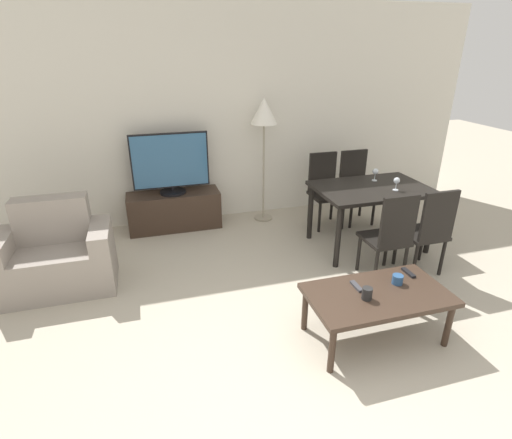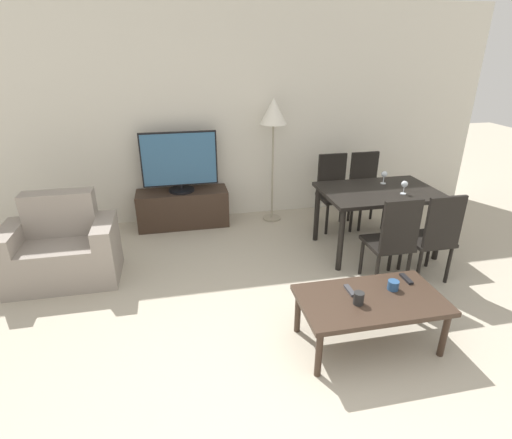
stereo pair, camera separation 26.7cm
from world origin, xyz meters
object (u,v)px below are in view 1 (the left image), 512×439
object	(u,v)px
floor_lamp	(264,116)
tv_stand	(175,210)
coffee_table	(377,298)
remote_secondary	(356,286)
dining_chair_far	(355,184)
wine_glass_center	(397,181)
armchair	(57,258)
dining_chair_far_left	(325,187)
dining_table	(371,194)
dining_chair_near_right	(429,229)
wine_glass_left	(375,172)
tv	(170,164)
dining_chair_near	(390,234)
cup_white_near	(367,294)
cup_colored_far	(398,279)
remote_primary	(408,273)

from	to	relation	value
floor_lamp	tv_stand	bearing A→B (deg)	177.96
coffee_table	remote_secondary	xyz separation A→B (m)	(-0.13, 0.11, 0.06)
dining_chair_far	wine_glass_center	distance (m)	0.96
armchair	wine_glass_center	bearing A→B (deg)	-3.42
wine_glass_center	dining_chair_far_left	bearing A→B (deg)	114.08
dining_table	dining_chair_near_right	world-z (taller)	dining_chair_near_right
dining_table	wine_glass_left	distance (m)	0.31
tv	wine_glass_center	size ratio (longest dim) A/B	6.37
dining_table	dining_chair_near	bearing A→B (deg)	-106.70
tv	dining_chair_near_right	world-z (taller)	tv
tv	dining_chair_near	world-z (taller)	tv
dining_table	cup_white_near	world-z (taller)	dining_table
cup_colored_far	wine_glass_left	world-z (taller)	wine_glass_left
floor_lamp	wine_glass_center	world-z (taller)	floor_lamp
dining_chair_far_left	remote_primary	xyz separation A→B (m)	(-0.18, -2.02, -0.07)
dining_chair_far	dining_chair_far_left	size ratio (longest dim) A/B	1.00
wine_glass_center	remote_primary	bearing A→B (deg)	-117.48
tv	wine_glass_center	distance (m)	2.64
floor_lamp	remote_secondary	distance (m)	2.62
remote_primary	wine_glass_left	distance (m)	1.63
cup_white_near	wine_glass_left	world-z (taller)	wine_glass_left
dining_chair_near_right	floor_lamp	size ratio (longest dim) A/B	0.58
floor_lamp	cup_white_near	xyz separation A→B (m)	(0.01, -2.60, -0.90)
remote_secondary	tv	bearing A→B (deg)	115.64
floor_lamp	dining_chair_near	bearing A→B (deg)	-68.57
dining_chair_far_left	wine_glass_center	world-z (taller)	dining_chair_far_left
floor_lamp	wine_glass_left	world-z (taller)	floor_lamp
floor_lamp	cup_colored_far	xyz separation A→B (m)	(0.36, -2.48, -0.91)
dining_chair_near_right	remote_primary	size ratio (longest dim) A/B	6.21
tv_stand	remote_primary	bearing A→B (deg)	-54.74
remote_secondary	dining_chair_far	bearing A→B (deg)	61.37
dining_chair_far	floor_lamp	distance (m)	1.49
armchair	dining_chair_far	distance (m)	3.62
tv	cup_colored_far	distance (m)	2.98
dining_chair_far_left	wine_glass_left	size ratio (longest dim) A/B	6.38
wine_glass_left	dining_chair_near	bearing A→B (deg)	-111.55
tv	remote_secondary	xyz separation A→B (m)	(1.19, -2.48, -0.42)
tv	coffee_table	bearing A→B (deg)	-63.09
dining_chair_near	dining_chair_far_left	world-z (taller)	same
remote_primary	cup_white_near	distance (m)	0.57
floor_lamp	cup_colored_far	size ratio (longest dim) A/B	18.54
armchair	dining_chair_near	distance (m)	3.20
dining_chair_far_left	wine_glass_left	bearing A→B (deg)	-55.75
dining_chair_near	remote_primary	bearing A→B (deg)	-107.83
coffee_table	dining_chair_near	xyz separation A→B (m)	(0.57, 0.74, 0.13)
coffee_table	wine_glass_center	size ratio (longest dim) A/B	7.52
armchair	dining_table	distance (m)	3.34
wine_glass_left	wine_glass_center	distance (m)	0.37
tv	dining_chair_near	distance (m)	2.68
tv	dining_table	world-z (taller)	tv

